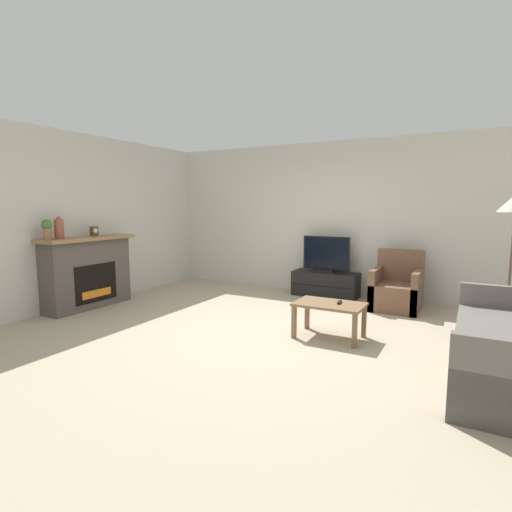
{
  "coord_description": "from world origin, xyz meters",
  "views": [
    {
      "loc": [
        2.31,
        -4.38,
        1.58
      ],
      "look_at": [
        -0.48,
        0.69,
        0.85
      ],
      "focal_mm": 28.0,
      "sensor_mm": 36.0,
      "label": 1
    }
  ],
  "objects_px": {
    "armchair": "(397,290)",
    "coffee_table": "(329,309)",
    "mantel_vase_left": "(59,228)",
    "tv_stand": "(325,284)",
    "remote": "(340,302)",
    "potted_plant": "(47,228)",
    "couch": "(510,347)",
    "fireplace": "(87,272)",
    "tv": "(326,255)",
    "mantel_clock": "(94,231)"
  },
  "relations": [
    {
      "from": "potted_plant",
      "to": "remote",
      "type": "relative_size",
      "value": 1.83
    },
    {
      "from": "fireplace",
      "to": "coffee_table",
      "type": "bearing_deg",
      "value": 6.18
    },
    {
      "from": "potted_plant",
      "to": "armchair",
      "type": "relative_size",
      "value": 0.32
    },
    {
      "from": "mantel_vase_left",
      "to": "tv_stand",
      "type": "xyz_separation_m",
      "value": [
        2.98,
        2.96,
        -1.04
      ]
    },
    {
      "from": "fireplace",
      "to": "remote",
      "type": "bearing_deg",
      "value": 6.73
    },
    {
      "from": "fireplace",
      "to": "mantel_vase_left",
      "type": "relative_size",
      "value": 4.61
    },
    {
      "from": "tv_stand",
      "to": "mantel_clock",
      "type": "bearing_deg",
      "value": -141.56
    },
    {
      "from": "tv_stand",
      "to": "coffee_table",
      "type": "height_order",
      "value": "tv_stand"
    },
    {
      "from": "remote",
      "to": "mantel_clock",
      "type": "bearing_deg",
      "value": 174.64
    },
    {
      "from": "tv_stand",
      "to": "couch",
      "type": "relative_size",
      "value": 0.51
    },
    {
      "from": "potted_plant",
      "to": "mantel_clock",
      "type": "bearing_deg",
      "value": 89.94
    },
    {
      "from": "mantel_clock",
      "to": "armchair",
      "type": "xyz_separation_m",
      "value": [
        4.23,
        2.07,
        -0.89
      ]
    },
    {
      "from": "mantel_vase_left",
      "to": "couch",
      "type": "relative_size",
      "value": 0.14
    },
    {
      "from": "tv",
      "to": "armchair",
      "type": "xyz_separation_m",
      "value": [
        1.24,
        -0.3,
        -0.43
      ]
    },
    {
      "from": "tv",
      "to": "couch",
      "type": "distance_m",
      "value": 3.57
    },
    {
      "from": "tv",
      "to": "fireplace",
      "type": "bearing_deg",
      "value": -140.03
    },
    {
      "from": "mantel_vase_left",
      "to": "coffee_table",
      "type": "relative_size",
      "value": 0.4
    },
    {
      "from": "couch",
      "to": "mantel_clock",
      "type": "bearing_deg",
      "value": 179.5
    },
    {
      "from": "armchair",
      "to": "couch",
      "type": "bearing_deg",
      "value": -57.59
    },
    {
      "from": "mantel_vase_left",
      "to": "mantel_clock",
      "type": "distance_m",
      "value": 0.6
    },
    {
      "from": "tv_stand",
      "to": "remote",
      "type": "xyz_separation_m",
      "value": [
        0.88,
        -2.06,
        0.22
      ]
    },
    {
      "from": "coffee_table",
      "to": "remote",
      "type": "height_order",
      "value": "remote"
    },
    {
      "from": "remote",
      "to": "tv",
      "type": "bearing_deg",
      "value": 103.15
    },
    {
      "from": "mantel_vase_left",
      "to": "remote",
      "type": "distance_m",
      "value": 4.05
    },
    {
      "from": "fireplace",
      "to": "tv",
      "type": "height_order",
      "value": "fireplace"
    },
    {
      "from": "potted_plant",
      "to": "couch",
      "type": "height_order",
      "value": "potted_plant"
    },
    {
      "from": "couch",
      "to": "tv",
      "type": "bearing_deg",
      "value": 136.99
    },
    {
      "from": "potted_plant",
      "to": "tv_stand",
      "type": "distance_m",
      "value": 4.47
    },
    {
      "from": "coffee_table",
      "to": "mantel_vase_left",
      "type": "bearing_deg",
      "value": -167.17
    },
    {
      "from": "mantel_clock",
      "to": "potted_plant",
      "type": "relative_size",
      "value": 0.53
    },
    {
      "from": "tv",
      "to": "couch",
      "type": "xyz_separation_m",
      "value": [
        2.59,
        -2.42,
        -0.43
      ]
    },
    {
      "from": "potted_plant",
      "to": "armchair",
      "type": "distance_m",
      "value": 5.19
    },
    {
      "from": "potted_plant",
      "to": "armchair",
      "type": "xyz_separation_m",
      "value": [
        4.23,
        2.85,
        -0.98
      ]
    },
    {
      "from": "mantel_clock",
      "to": "coffee_table",
      "type": "relative_size",
      "value": 0.18
    },
    {
      "from": "fireplace",
      "to": "potted_plant",
      "type": "relative_size",
      "value": 5.25
    },
    {
      "from": "mantel_clock",
      "to": "tv_stand",
      "type": "bearing_deg",
      "value": 38.44
    },
    {
      "from": "mantel_clock",
      "to": "coffee_table",
      "type": "distance_m",
      "value": 3.85
    },
    {
      "from": "remote",
      "to": "couch",
      "type": "distance_m",
      "value": 1.75
    },
    {
      "from": "fireplace",
      "to": "couch",
      "type": "relative_size",
      "value": 0.67
    },
    {
      "from": "tv_stand",
      "to": "coffee_table",
      "type": "xyz_separation_m",
      "value": [
        0.77,
        -2.11,
        0.14
      ]
    },
    {
      "from": "potted_plant",
      "to": "remote",
      "type": "distance_m",
      "value": 4.1
    },
    {
      "from": "armchair",
      "to": "coffee_table",
      "type": "relative_size",
      "value": 1.1
    },
    {
      "from": "tv_stand",
      "to": "couch",
      "type": "height_order",
      "value": "couch"
    },
    {
      "from": "mantel_vase_left",
      "to": "potted_plant",
      "type": "xyz_separation_m",
      "value": [
        -0.0,
        -0.19,
        0.01
      ]
    },
    {
      "from": "mantel_vase_left",
      "to": "armchair",
      "type": "xyz_separation_m",
      "value": [
        4.23,
        2.67,
        -0.97
      ]
    },
    {
      "from": "mantel_vase_left",
      "to": "remote",
      "type": "height_order",
      "value": "mantel_vase_left"
    },
    {
      "from": "couch",
      "to": "coffee_table",
      "type": "bearing_deg",
      "value": 170.38
    },
    {
      "from": "tv",
      "to": "armchair",
      "type": "relative_size",
      "value": 0.93
    },
    {
      "from": "mantel_vase_left",
      "to": "armchair",
      "type": "height_order",
      "value": "mantel_vase_left"
    },
    {
      "from": "potted_plant",
      "to": "remote",
      "type": "xyz_separation_m",
      "value": [
        3.86,
        1.09,
        -0.84
      ]
    }
  ]
}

